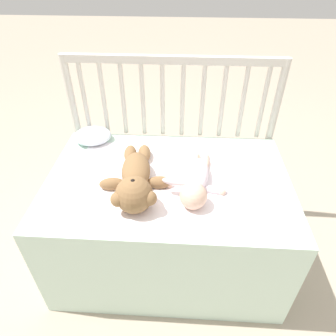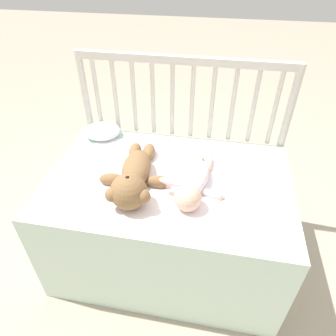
% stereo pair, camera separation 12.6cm
% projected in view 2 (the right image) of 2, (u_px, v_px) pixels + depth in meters
% --- Properties ---
extents(ground_plane, '(12.00, 12.00, 0.00)m').
position_uv_depth(ground_plane, '(168.00, 253.00, 1.62)').
color(ground_plane, tan).
extents(crib_mattress, '(1.06, 0.70, 0.53)m').
position_uv_depth(crib_mattress, '(168.00, 220.00, 1.46)').
color(crib_mattress, silver).
rests_on(crib_mattress, ground_plane).
extents(crib_rail, '(1.06, 0.04, 0.94)m').
position_uv_depth(crib_rail, '(182.00, 114.00, 1.52)').
color(crib_rail, beige).
rests_on(crib_rail, ground_plane).
extents(blanket, '(0.78, 0.55, 0.01)m').
position_uv_depth(blanket, '(163.00, 180.00, 1.29)').
color(blanket, white).
rests_on(blanket, crib_mattress).
extents(teddy_bear, '(0.31, 0.46, 0.15)m').
position_uv_depth(teddy_bear, '(134.00, 177.00, 1.22)').
color(teddy_bear, olive).
rests_on(teddy_bear, crib_mattress).
extents(baby, '(0.27, 0.38, 0.11)m').
position_uv_depth(baby, '(194.00, 184.00, 1.21)').
color(baby, white).
rests_on(baby, crib_mattress).
extents(small_pillow, '(0.19, 0.17, 0.06)m').
position_uv_depth(small_pillow, '(102.00, 131.00, 1.56)').
color(small_pillow, silver).
rests_on(small_pillow, crib_mattress).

